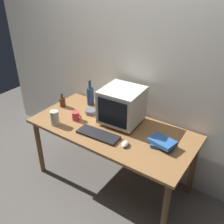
{
  "coord_description": "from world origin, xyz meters",
  "views": [
    {
      "loc": [
        1.23,
        -1.76,
        2.13
      ],
      "look_at": [
        0.0,
        0.0,
        0.9
      ],
      "focal_mm": 41.41,
      "sensor_mm": 36.0,
      "label": 1
    }
  ],
  "objects_px": {
    "mug": "(76,116)",
    "bottle_tall": "(90,96)",
    "bottle_short": "(62,102)",
    "cd_spindle": "(91,112)",
    "computer_mouse": "(125,144)",
    "book_stack": "(162,143)",
    "crt_monitor": "(122,106)",
    "metal_canister": "(55,118)",
    "keyboard": "(98,135)"
  },
  "relations": [
    {
      "from": "bottle_short",
      "to": "mug",
      "type": "xyz_separation_m",
      "value": [
        0.32,
        -0.13,
        -0.01
      ]
    },
    {
      "from": "cd_spindle",
      "to": "bottle_tall",
      "type": "bearing_deg",
      "value": 129.38
    },
    {
      "from": "crt_monitor",
      "to": "metal_canister",
      "type": "xyz_separation_m",
      "value": [
        -0.53,
        -0.42,
        -0.12
      ]
    },
    {
      "from": "crt_monitor",
      "to": "bottle_tall",
      "type": "distance_m",
      "value": 0.52
    },
    {
      "from": "mug",
      "to": "bottle_tall",
      "type": "bearing_deg",
      "value": 104.22
    },
    {
      "from": "crt_monitor",
      "to": "cd_spindle",
      "type": "xyz_separation_m",
      "value": [
        -0.37,
        -0.05,
        -0.17
      ]
    },
    {
      "from": "bottle_tall",
      "to": "book_stack",
      "type": "bearing_deg",
      "value": -13.94
    },
    {
      "from": "book_stack",
      "to": "mug",
      "type": "xyz_separation_m",
      "value": [
        -0.93,
        -0.1,
        0.01
      ]
    },
    {
      "from": "keyboard",
      "to": "cd_spindle",
      "type": "relative_size",
      "value": 3.5
    },
    {
      "from": "metal_canister",
      "to": "bottle_short",
      "type": "bearing_deg",
      "value": 122.62
    },
    {
      "from": "computer_mouse",
      "to": "book_stack",
      "type": "height_order",
      "value": "book_stack"
    },
    {
      "from": "book_stack",
      "to": "metal_canister",
      "type": "bearing_deg",
      "value": -164.98
    },
    {
      "from": "keyboard",
      "to": "metal_canister",
      "type": "distance_m",
      "value": 0.49
    },
    {
      "from": "book_stack",
      "to": "metal_canister",
      "type": "height_order",
      "value": "metal_canister"
    },
    {
      "from": "bottle_short",
      "to": "cd_spindle",
      "type": "relative_size",
      "value": 1.35
    },
    {
      "from": "mug",
      "to": "cd_spindle",
      "type": "bearing_deg",
      "value": 76.44
    },
    {
      "from": "crt_monitor",
      "to": "bottle_tall",
      "type": "bearing_deg",
      "value": 166.79
    },
    {
      "from": "bottle_short",
      "to": "metal_canister",
      "type": "height_order",
      "value": "bottle_short"
    },
    {
      "from": "bottle_tall",
      "to": "mug",
      "type": "distance_m",
      "value": 0.37
    },
    {
      "from": "crt_monitor",
      "to": "computer_mouse",
      "type": "height_order",
      "value": "crt_monitor"
    },
    {
      "from": "bottle_short",
      "to": "mug",
      "type": "relative_size",
      "value": 1.35
    },
    {
      "from": "mug",
      "to": "cd_spindle",
      "type": "height_order",
      "value": "mug"
    },
    {
      "from": "bottle_short",
      "to": "book_stack",
      "type": "bearing_deg",
      "value": -1.63
    },
    {
      "from": "crt_monitor",
      "to": "mug",
      "type": "bearing_deg",
      "value": -150.58
    },
    {
      "from": "bottle_tall",
      "to": "cd_spindle",
      "type": "bearing_deg",
      "value": -50.62
    },
    {
      "from": "crt_monitor",
      "to": "cd_spindle",
      "type": "distance_m",
      "value": 0.41
    },
    {
      "from": "metal_canister",
      "to": "keyboard",
      "type": "bearing_deg",
      "value": 9.99
    },
    {
      "from": "keyboard",
      "to": "bottle_short",
      "type": "xyz_separation_m",
      "value": [
        -0.69,
        0.23,
        0.05
      ]
    },
    {
      "from": "book_stack",
      "to": "mug",
      "type": "distance_m",
      "value": 0.94
    },
    {
      "from": "computer_mouse",
      "to": "keyboard",
      "type": "bearing_deg",
      "value": 168.73
    },
    {
      "from": "crt_monitor",
      "to": "bottle_short",
      "type": "xyz_separation_m",
      "value": [
        -0.74,
        -0.1,
        -0.13
      ]
    },
    {
      "from": "bottle_short",
      "to": "cd_spindle",
      "type": "xyz_separation_m",
      "value": [
        0.37,
        0.05,
        -0.04
      ]
    },
    {
      "from": "mug",
      "to": "computer_mouse",
      "type": "bearing_deg",
      "value": -7.22
    },
    {
      "from": "bottle_short",
      "to": "metal_canister",
      "type": "xyz_separation_m",
      "value": [
        0.2,
        -0.32,
        0.02
      ]
    },
    {
      "from": "keyboard",
      "to": "book_stack",
      "type": "height_order",
      "value": "book_stack"
    },
    {
      "from": "cd_spindle",
      "to": "metal_canister",
      "type": "xyz_separation_m",
      "value": [
        -0.16,
        -0.37,
        0.05
      ]
    },
    {
      "from": "bottle_tall",
      "to": "crt_monitor",
      "type": "bearing_deg",
      "value": -13.21
    },
    {
      "from": "crt_monitor",
      "to": "metal_canister",
      "type": "bearing_deg",
      "value": -141.93
    },
    {
      "from": "computer_mouse",
      "to": "book_stack",
      "type": "relative_size",
      "value": 0.4
    },
    {
      "from": "computer_mouse",
      "to": "mug",
      "type": "bearing_deg",
      "value": 158.56
    },
    {
      "from": "keyboard",
      "to": "book_stack",
      "type": "xyz_separation_m",
      "value": [
        0.57,
        0.2,
        0.03
      ]
    },
    {
      "from": "bottle_short",
      "to": "crt_monitor",
      "type": "bearing_deg",
      "value": 7.71
    },
    {
      "from": "crt_monitor",
      "to": "metal_canister",
      "type": "height_order",
      "value": "crt_monitor"
    },
    {
      "from": "keyboard",
      "to": "mug",
      "type": "bearing_deg",
      "value": 161.34
    },
    {
      "from": "computer_mouse",
      "to": "mug",
      "type": "distance_m",
      "value": 0.66
    },
    {
      "from": "keyboard",
      "to": "mug",
      "type": "relative_size",
      "value": 3.5
    },
    {
      "from": "keyboard",
      "to": "bottle_tall",
      "type": "bearing_deg",
      "value": 131.65
    },
    {
      "from": "cd_spindle",
      "to": "computer_mouse",
      "type": "bearing_deg",
      "value": -23.91
    },
    {
      "from": "book_stack",
      "to": "cd_spindle",
      "type": "xyz_separation_m",
      "value": [
        -0.89,
        0.09,
        -0.01
      ]
    },
    {
      "from": "computer_mouse",
      "to": "book_stack",
      "type": "bearing_deg",
      "value": 19.24
    }
  ]
}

